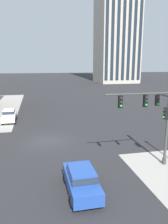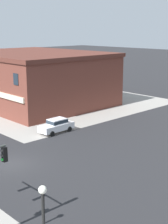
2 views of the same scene
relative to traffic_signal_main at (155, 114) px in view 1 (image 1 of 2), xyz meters
The scene contains 4 objects.
ground_plane 11.61m from the traffic_signal_main, 137.55° to the left, with size 320.00×320.00×0.00m, color #262628.
traffic_signal_main is the anchor object (origin of this frame).
car_main_northbound_near 21.10m from the traffic_signal_main, 127.72° to the left, with size 1.96×4.44×1.68m.
car_main_northbound_far 7.69m from the traffic_signal_main, 156.82° to the right, with size 1.91×4.41×1.68m.
Camera 1 is at (-0.94, -22.46, 8.04)m, focal length 35.61 mm.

